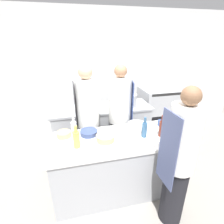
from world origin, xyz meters
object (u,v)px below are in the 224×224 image
Objects in this scene: bottle_wine at (161,128)px; oven_range at (157,109)px; bottle_cooking_oil at (144,129)px; bowl_prep_small at (64,134)px; chef_at_pass_far at (88,120)px; cup at (160,123)px; bowl_mixing_large at (105,138)px; bowl_wooden_salad at (89,133)px; stockpot at (130,101)px; bottle_olive_oil at (74,127)px; chef_at_stove at (120,117)px; chef_at_prep_near at (179,162)px; bowl_ceramic_blue at (137,126)px; bottle_vinegar at (76,139)px.

oven_range is at bearing 62.97° from bottle_wine.
bottle_cooking_oil is 1.12m from bowl_prep_small.
chef_at_pass_far is 0.99m from bottle_cooking_oil.
chef_at_pass_far is at bearing 158.64° from cup.
bowl_wooden_salad is at bearing 132.93° from bowl_mixing_large.
cup is 0.34× the size of stockpot.
cup is (0.92, 0.23, 0.01)m from bowl_mixing_large.
bottle_olive_oil is 1.32m from cup.
chef_at_pass_far is (-0.56, -0.02, 0.01)m from chef_at_stove.
bottle_cooking_oil is at bearing -123.23° from oven_range.
cup is (0.38, 0.25, -0.07)m from bottle_cooking_oil.
bottle_wine is at bearing 40.33° from chef_at_stove.
chef_at_prep_near is 0.87m from bowl_ceramic_blue.
chef_at_pass_far reaches higher than bowl_ceramic_blue.
bottle_vinegar reaches higher than bowl_prep_small.
bowl_prep_small is at bearing 166.35° from bottle_cooking_oil.
bottle_wine is at bearing -15.94° from bowl_wooden_salad.
bowl_prep_small is 0.72× the size of stockpot.
bowl_prep_small is 1.08m from bowl_ceramic_blue.
oven_range is 4.21× the size of bowl_wooden_salad.
bottle_cooking_oil is 1.18× the size of bowl_mixing_large.
bowl_ceramic_blue is 1.00× the size of stockpot.
chef_at_pass_far is 0.76m from bottle_vinegar.
chef_at_prep_near is 7.14× the size of bowl_wooden_salad.
bowl_wooden_salad is at bearing 175.57° from chef_at_pass_far.
bottle_vinegar is 3.24× the size of cup.
chef_at_prep_near is 7.01× the size of bowl_mixing_large.
chef_at_stove is at bearing 117.48° from bottle_wine.
bowl_prep_small is 2.11× the size of cup.
chef_at_pass_far is 6.65× the size of bowl_ceramic_blue.
bottle_wine is (1.18, -0.38, 0.03)m from bottle_olive_oil.
chef_at_prep_near is 0.97× the size of chef_at_pass_far.
chef_at_pass_far is 0.67m from bowl_mixing_large.
stockpot is (0.93, 0.92, 0.09)m from bowl_wooden_salad.
chef_at_prep_near is 5.55× the size of bottle_wine.
bottle_cooking_oil is 1.20× the size of bowl_wooden_salad.
bottle_cooking_oil is 0.79m from bowl_wooden_salad.
chef_at_prep_near is 0.58m from bottle_wine.
bottle_olive_oil is 0.80× the size of bottle_cooking_oil.
bottle_cooking_oil is at bearing -13.65° from bowl_prep_small.
stockpot is at bearing 36.06° from bottle_olive_oil.
bottle_vinegar reaches higher than bottle_olive_oil.
bowl_wooden_salad is at bearing -179.23° from cup.
bottle_vinegar is 1.16m from bottle_wine.
chef_at_pass_far reaches higher than bottle_olive_oil.
stockpot is at bearing 80.68° from bottle_cooking_oil.
bottle_wine reaches higher than bottle_olive_oil.
oven_range reaches higher than bowl_ceramic_blue.
bowl_ceramic_blue is at bearing -127.62° from oven_range.
cup is 0.93m from stockpot.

